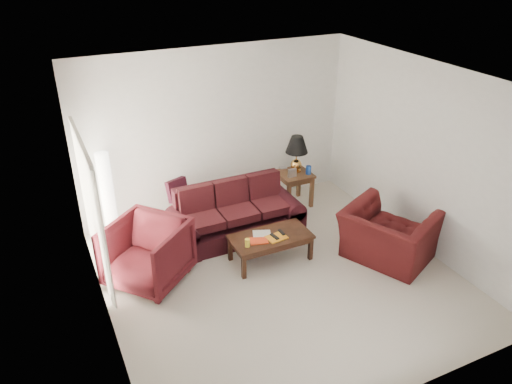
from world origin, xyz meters
TOP-DOWN VIEW (x-y plane):
  - floor at (0.00, 0.00)m, footprint 5.00×5.00m
  - blinds at (-2.42, 1.30)m, footprint 0.10×2.00m
  - sofa at (-0.14, 1.33)m, footprint 2.27×1.07m
  - throw_pillow at (-0.90, 2.13)m, footprint 0.42×0.31m
  - end_table at (1.31, 1.94)m, footprint 0.60×0.60m
  - table_lamp at (1.38, 2.00)m, footprint 0.48×0.48m
  - clock at (1.19, 1.82)m, footprint 0.16×0.06m
  - blue_canister at (1.52, 1.79)m, footprint 0.10×0.10m
  - picture_frame at (1.15, 2.10)m, footprint 0.15×0.18m
  - floor_lamp at (-2.05, 2.20)m, footprint 0.32×0.32m
  - armchair_left at (-1.80, 0.75)m, footprint 1.49×1.48m
  - armchair_right at (1.75, -0.28)m, footprint 1.59×1.67m
  - coffee_table at (0.07, 0.47)m, footprint 1.41×1.09m
  - magazine_red at (-0.16, 0.42)m, footprint 0.32×0.27m
  - magazine_white at (-0.03, 0.57)m, footprint 0.33×0.30m
  - magazine_orange at (0.13, 0.38)m, footprint 0.33×0.27m
  - remote_a at (0.10, 0.39)m, footprint 0.08×0.19m
  - remote_b at (0.26, 0.46)m, footprint 0.05×0.17m
  - yellow_glass at (-0.38, 0.36)m, footprint 0.10×0.10m

SIDE VIEW (x-z plane):
  - floor at x=0.00m, z-range 0.00..0.00m
  - coffee_table at x=0.07m, z-range 0.00..0.44m
  - end_table at x=1.31m, z-range 0.00..0.65m
  - armchair_right at x=1.75m, z-range 0.00..0.85m
  - magazine_red at x=-0.16m, z-range 0.44..0.46m
  - magazine_white at x=-0.03m, z-range 0.44..0.46m
  - magazine_orange at x=0.13m, z-range 0.44..0.46m
  - sofa at x=-0.14m, z-range 0.00..0.91m
  - remote_b at x=0.26m, z-range 0.46..0.48m
  - remote_a at x=0.10m, z-range 0.46..0.48m
  - armchair_left at x=-1.80m, z-range 0.00..0.97m
  - yellow_glass at x=-0.38m, z-range 0.44..0.57m
  - throw_pillow at x=-0.90m, z-range 0.50..0.89m
  - picture_frame at x=1.15m, z-range 0.70..0.75m
  - clock at x=1.19m, z-range 0.65..0.81m
  - blue_canister at x=1.52m, z-range 0.65..0.81m
  - floor_lamp at x=-2.05m, z-range 0.00..1.58m
  - table_lamp at x=1.38m, z-range 0.65..1.35m
  - blinds at x=-2.42m, z-range 0.00..2.16m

